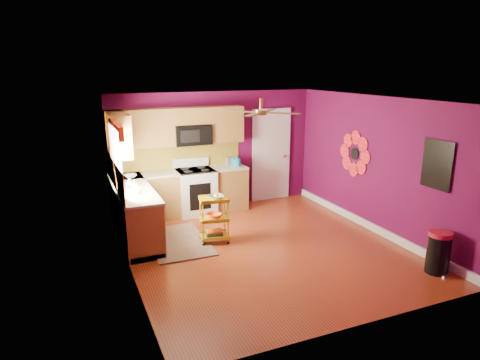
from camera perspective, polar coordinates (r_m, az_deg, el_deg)
name	(u,v)px	position (r m, az deg, el deg)	size (l,w,h in m)	color
ground	(264,247)	(7.43, 3.28, -8.94)	(5.00, 5.00, 0.00)	maroon
room_envelope	(267,154)	(6.94, 3.68, 3.52)	(4.54, 5.04, 2.52)	#57093E
lower_cabinets	(162,203)	(8.48, -10.39, -2.97)	(2.81, 2.31, 0.94)	brown
electric_range	(196,191)	(8.98, -5.95, -1.46)	(0.76, 0.66, 1.13)	white
upper_cabinetry	(160,130)	(8.53, -10.66, 6.56)	(2.80, 2.30, 1.26)	brown
left_window	(116,146)	(7.29, -16.23, 4.34)	(0.08, 1.35, 1.08)	white
panel_door	(271,156)	(9.81, 4.13, 3.23)	(0.95, 0.11, 2.15)	white
right_wall_art	(388,158)	(7.94, 19.18, 2.77)	(0.04, 2.74, 1.04)	black
ceiling_fan	(261,112)	(7.01, 2.83, 9.08)	(1.01, 1.01, 0.26)	#BF8C3F
shag_rug	(178,242)	(7.69, -8.30, -8.12)	(0.98, 1.60, 0.02)	black
rolling_cart	(214,217)	(7.48, -3.43, -5.01)	(0.54, 0.43, 0.89)	gold
trash_can	(438,252)	(7.09, 24.94, -8.73)	(0.36, 0.38, 0.65)	black
teal_kettle	(237,162)	(9.14, -0.45, 2.41)	(0.18, 0.18, 0.21)	teal
toaster	(231,161)	(9.24, -1.17, 2.58)	(0.22, 0.15, 0.18)	beige
soap_bottle_a	(134,186)	(7.46, -13.90, -0.77)	(0.09, 0.09, 0.20)	#EA3F72
soap_bottle_b	(130,182)	(7.80, -14.52, -0.30)	(0.12, 0.12, 0.16)	white
counter_dish	(130,176)	(8.44, -14.42, 0.51)	(0.25, 0.25, 0.06)	white
counter_cup	(137,191)	(7.32, -13.53, -1.47)	(0.12, 0.12, 0.10)	white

